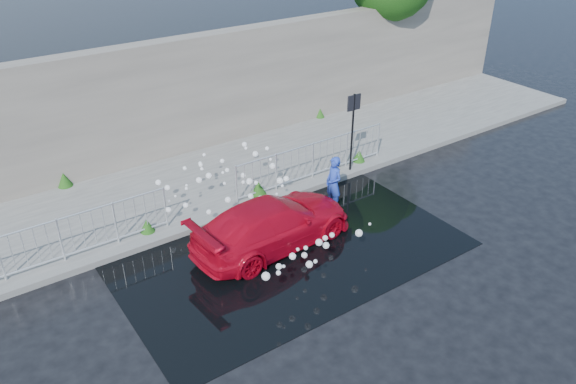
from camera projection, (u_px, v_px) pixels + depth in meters
name	position (u px, v px, depth m)	size (l,w,h in m)	color
ground	(295.00, 279.00, 12.36)	(90.00, 90.00, 0.00)	black
pavement	(193.00, 186.00, 15.90)	(30.00, 4.00, 0.15)	slate
curb	(228.00, 216.00, 14.47)	(30.00, 0.25, 0.16)	slate
retaining_wall	(154.00, 102.00, 16.57)	(30.00, 0.60, 3.50)	#6B635A
puddle	(288.00, 249.00, 13.32)	(8.00, 5.00, 0.01)	black
sign_post	(353.00, 120.00, 15.81)	(0.45, 0.06, 2.50)	black
railing_left	(60.00, 239.00, 12.41)	(5.05, 0.05, 1.10)	silver
railing_right	(313.00, 159.00, 15.88)	(5.05, 0.05, 1.10)	silver
weeds	(193.00, 186.00, 15.34)	(12.17, 3.93, 0.41)	#1D4713
water_spray	(251.00, 202.00, 13.88)	(3.66, 5.69, 1.11)	white
red_car	(273.00, 224.00, 13.22)	(1.66, 4.08, 1.18)	red
person	(334.00, 184.00, 14.62)	(0.54, 0.36, 1.49)	blue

